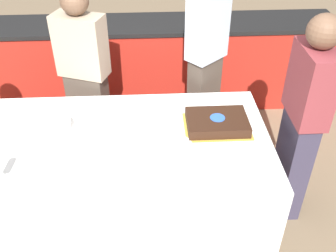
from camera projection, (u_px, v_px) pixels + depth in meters
ground_plane at (123, 210)px, 3.17m from camera, size 14.00×14.00×0.00m
back_counter at (126, 64)px, 4.23m from camera, size 4.40×0.58×0.92m
dining_table at (120, 177)px, 2.95m from camera, size 2.15×1.16×0.73m
cake at (217, 122)px, 2.83m from camera, size 0.48×0.36×0.08m
plate_stack at (56, 126)px, 2.79m from camera, size 0.21×0.21×0.08m
side_plate_near_cake at (199, 102)px, 3.11m from camera, size 0.22×0.22×0.00m
side_plate_right_edge at (176, 144)px, 2.69m from camera, size 0.22×0.22×0.00m
utensil_pile at (94, 188)px, 2.34m from camera, size 0.15×0.11×0.02m
person_cutting_cake at (206, 56)px, 3.28m from camera, size 0.37×0.36×1.78m
person_seated_right at (302, 121)px, 2.73m from camera, size 0.22×0.40×1.60m
person_standing_back at (85, 75)px, 3.32m from camera, size 0.45×0.33×1.55m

